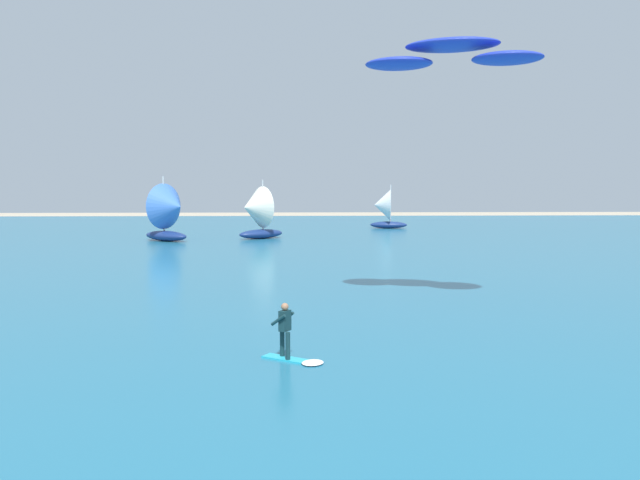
{
  "coord_description": "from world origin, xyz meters",
  "views": [
    {
      "loc": [
        -1.2,
        -3.14,
        5.27
      ],
      "look_at": [
        -0.47,
        17.55,
        3.42
      ],
      "focal_mm": 36.61,
      "sensor_mm": 36.0,
      "label": 1
    }
  ],
  "objects_px": {
    "kitesurfer": "(290,340)",
    "sailboat_center_horizon": "(171,212)",
    "sailboat_mid_right": "(255,212)",
    "kite": "(452,55)",
    "sailboat_trailing": "(383,208)"
  },
  "relations": [
    {
      "from": "kite",
      "to": "sailboat_trailing",
      "type": "xyz_separation_m",
      "value": [
        3.43,
        46.05,
        -8.04
      ]
    },
    {
      "from": "sailboat_mid_right",
      "to": "sailboat_center_horizon",
      "type": "bearing_deg",
      "value": -162.57
    },
    {
      "from": "kite",
      "to": "sailboat_trailing",
      "type": "bearing_deg",
      "value": 85.74
    },
    {
      "from": "kitesurfer",
      "to": "sailboat_trailing",
      "type": "bearing_deg",
      "value": 79.63
    },
    {
      "from": "kitesurfer",
      "to": "sailboat_center_horizon",
      "type": "distance_m",
      "value": 40.06
    },
    {
      "from": "sailboat_center_horizon",
      "to": "kitesurfer",
      "type": "bearing_deg",
      "value": -74.39
    },
    {
      "from": "kite",
      "to": "kitesurfer",
      "type": "bearing_deg",
      "value": -129.06
    },
    {
      "from": "kitesurfer",
      "to": "sailboat_center_horizon",
      "type": "height_order",
      "value": "sailboat_center_horizon"
    },
    {
      "from": "kite",
      "to": "sailboat_mid_right",
      "type": "distance_m",
      "value": 35.21
    },
    {
      "from": "sailboat_mid_right",
      "to": "sailboat_trailing",
      "type": "xyz_separation_m",
      "value": [
        13.5,
        13.23,
        -0.23
      ]
    },
    {
      "from": "sailboat_trailing",
      "to": "kite",
      "type": "bearing_deg",
      "value": -94.26
    },
    {
      "from": "kite",
      "to": "sailboat_mid_right",
      "type": "bearing_deg",
      "value": 107.06
    },
    {
      "from": "kite",
      "to": "sailboat_mid_right",
      "type": "xyz_separation_m",
      "value": [
        -10.07,
        32.83,
        -7.81
      ]
    },
    {
      "from": "kitesurfer",
      "to": "sailboat_mid_right",
      "type": "relative_size",
      "value": 0.36
    },
    {
      "from": "kitesurfer",
      "to": "sailboat_trailing",
      "type": "distance_m",
      "value": 54.92
    }
  ]
}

